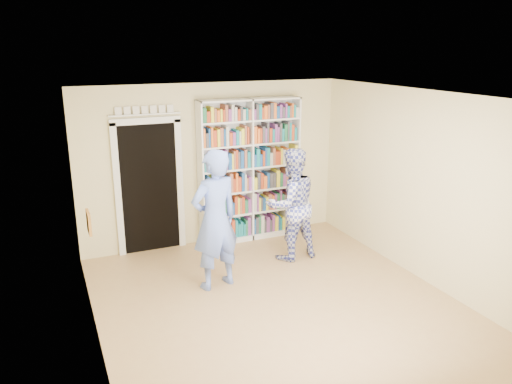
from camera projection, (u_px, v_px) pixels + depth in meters
floor at (277, 304)px, 6.56m from camera, size 5.00×5.00×0.00m
ceiling at (280, 96)px, 5.79m from camera, size 5.00×5.00×0.00m
wall_back at (213, 164)px, 8.37m from camera, size 4.50×0.00×4.50m
wall_left at (89, 233)px, 5.31m from camera, size 0.00×5.00×5.00m
wall_right at (422, 187)px, 7.04m from camera, size 0.00×5.00×5.00m
bookshelf at (250, 170)px, 8.50m from camera, size 1.77×0.33×2.43m
doorway at (149, 181)px, 7.98m from camera, size 1.10×0.08×2.43m
wall_art at (89, 222)px, 5.48m from camera, size 0.03×0.25×0.25m
man_blue at (215, 220)px, 6.78m from camera, size 0.81×0.63×1.97m
man_plaid at (291, 204)px, 7.77m from camera, size 0.90×0.72×1.78m
paper_sheet at (305, 206)px, 7.68m from camera, size 0.17×0.08×0.26m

